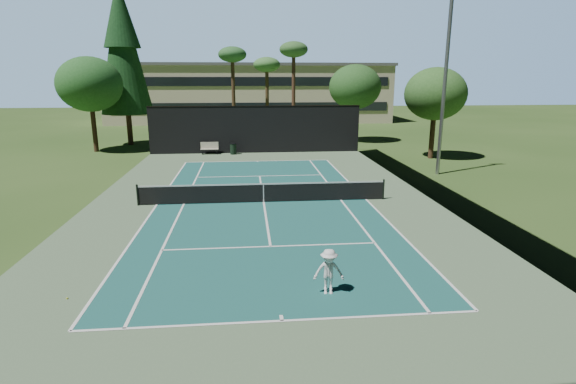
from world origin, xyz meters
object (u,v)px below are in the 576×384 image
at_px(tennis_ball_a, 67,298).
at_px(tennis_net, 264,192).
at_px(park_bench, 210,148).
at_px(trash_bin, 233,149).
at_px(player, 329,272).
at_px(tennis_ball_c, 259,196).
at_px(tennis_ball_d, 188,194).
at_px(tennis_ball_b, 254,186).

bearing_deg(tennis_ball_a, tennis_net, 58.30).
distance_m(tennis_ball_a, park_bench, 25.82).
bearing_deg(trash_bin, player, -82.32).
distance_m(park_bench, trash_bin, 2.03).
xyz_separation_m(tennis_ball_c, tennis_ball_d, (-3.98, 0.74, -0.00)).
xyz_separation_m(tennis_net, player, (1.53, -10.41, 0.15)).
bearing_deg(tennis_ball_b, player, -81.92).
xyz_separation_m(tennis_ball_c, trash_bin, (-1.76, 14.07, 0.45)).
bearing_deg(tennis_ball_d, trash_bin, 80.55).
relative_size(tennis_ball_b, park_bench, 0.04).
height_order(tennis_ball_b, trash_bin, trash_bin).
height_order(tennis_ball_a, park_bench, park_bench).
relative_size(tennis_net, tennis_ball_c, 200.29).
bearing_deg(tennis_ball_c, tennis_net, -81.97).
distance_m(tennis_ball_a, tennis_ball_d, 12.25).
bearing_deg(park_bench, tennis_ball_c, -75.30).
distance_m(tennis_net, tennis_ball_c, 1.40).
bearing_deg(trash_bin, tennis_ball_a, -99.53).
relative_size(tennis_ball_a, tennis_ball_c, 0.93).
relative_size(tennis_ball_a, tennis_ball_d, 0.98).
distance_m(tennis_ball_d, park_bench, 13.64).
xyz_separation_m(tennis_net, tennis_ball_a, (-6.21, -10.06, -0.53)).
height_order(tennis_net, tennis_ball_d, tennis_net).
relative_size(player, tennis_ball_a, 23.72).
distance_m(tennis_ball_c, tennis_ball_d, 4.05).
xyz_separation_m(tennis_net, tennis_ball_d, (-4.16, 2.02, -0.53)).
relative_size(tennis_net, trash_bin, 13.65).
relative_size(tennis_net, tennis_ball_d, 210.21).
distance_m(tennis_net, tennis_ball_a, 11.83).
bearing_deg(tennis_ball_c, trash_bin, 97.14).
relative_size(tennis_ball_d, park_bench, 0.04).
bearing_deg(tennis_ball_d, tennis_net, -25.92).
distance_m(player, tennis_ball_c, 11.84).
relative_size(tennis_ball_a, trash_bin, 0.06).
bearing_deg(trash_bin, park_bench, 171.52).
xyz_separation_m(player, tennis_ball_b, (-1.98, 13.96, -0.68)).
bearing_deg(park_bench, tennis_net, -75.84).
relative_size(tennis_ball_b, tennis_ball_d, 1.08).
distance_m(tennis_ball_c, park_bench, 14.86).
relative_size(player, trash_bin, 1.51).
xyz_separation_m(park_bench, trash_bin, (2.01, -0.30, -0.07)).
bearing_deg(trash_bin, tennis_ball_c, -82.86).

